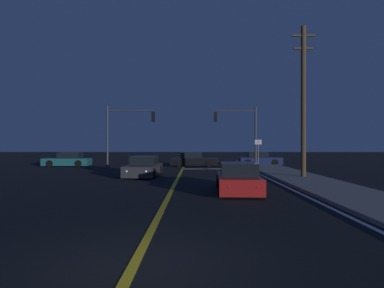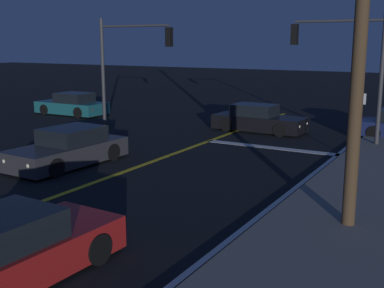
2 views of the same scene
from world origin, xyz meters
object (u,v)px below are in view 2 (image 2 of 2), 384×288
at_px(car_side_waiting_black, 258,120).
at_px(street_sign_corner, 357,115).
at_px(car_far_approaching_charcoal, 69,149).
at_px(utility_pole_right, 362,15).
at_px(car_following_oncoming_teal, 72,105).
at_px(car_lead_oncoming_red, 10,252).
at_px(traffic_signal_near_right, 347,56).
at_px(traffic_signal_far_left, 127,55).

distance_m(car_side_waiting_black, street_sign_corner, 6.82).
height_order(car_far_approaching_charcoal, utility_pole_right, utility_pole_right).
bearing_deg(street_sign_corner, car_following_oncoming_teal, 168.33).
bearing_deg(car_far_approaching_charcoal, car_lead_oncoming_red, 129.53).
xyz_separation_m(car_lead_oncoming_red, traffic_signal_near_right, (2.28, 15.88, 3.18)).
height_order(car_far_approaching_charcoal, car_following_oncoming_teal, same).
bearing_deg(car_far_approaching_charcoal, car_following_oncoming_teal, -44.70).
xyz_separation_m(traffic_signal_far_left, utility_pole_right, (13.03, -8.77, 1.19)).
xyz_separation_m(car_following_oncoming_teal, traffic_signal_far_left, (5.98, -2.24, 3.14)).
height_order(car_lead_oncoming_red, utility_pole_right, utility_pole_right).
distance_m(utility_pole_right, street_sign_corner, 8.15).
height_order(car_far_approaching_charcoal, car_lead_oncoming_red, same).
height_order(car_side_waiting_black, car_far_approaching_charcoal, same).
xyz_separation_m(car_following_oncoming_teal, car_lead_oncoming_red, (14.19, -16.72, -0.00)).
distance_m(car_side_waiting_black, car_following_oncoming_teal, 12.11).
bearing_deg(utility_pole_right, car_lead_oncoming_red, -130.11).
relative_size(car_side_waiting_black, traffic_signal_near_right, 0.82).
xyz_separation_m(car_far_approaching_charcoal, car_lead_oncoming_red, (5.38, -7.17, -0.00)).
bearing_deg(car_lead_oncoming_red, car_side_waiting_black, 99.58).
relative_size(car_far_approaching_charcoal, car_following_oncoming_teal, 1.04).
xyz_separation_m(car_side_waiting_black, traffic_signal_far_left, (-6.13, -2.46, 3.14)).
distance_m(car_side_waiting_black, traffic_signal_far_left, 7.31).
distance_m(traffic_signal_far_left, utility_pole_right, 15.75).
bearing_deg(street_sign_corner, traffic_signal_far_left, 173.13).
bearing_deg(street_sign_corner, car_far_approaching_charcoal, -146.08).
bearing_deg(street_sign_corner, car_lead_oncoming_red, -104.62).
bearing_deg(utility_pole_right, car_following_oncoming_teal, 149.93).
xyz_separation_m(car_side_waiting_black, traffic_signal_near_right, (4.36, -1.06, 3.18)).
bearing_deg(car_lead_oncoming_red, traffic_signal_far_left, 122.13).
xyz_separation_m(traffic_signal_near_right, street_sign_corner, (1.13, -2.80, -2.05)).
relative_size(utility_pole_right, street_sign_corner, 3.71).
bearing_deg(car_following_oncoming_teal, car_far_approaching_charcoal, -137.74).
bearing_deg(car_side_waiting_black, street_sign_corner, 56.49).
bearing_deg(car_following_oncoming_teal, traffic_signal_far_left, -110.94).
bearing_deg(car_far_approaching_charcoal, traffic_signal_far_left, -66.23).
height_order(car_side_waiting_black, traffic_signal_far_left, traffic_signal_far_left).
height_order(car_side_waiting_black, street_sign_corner, street_sign_corner).
distance_m(car_far_approaching_charcoal, car_following_oncoming_teal, 12.99).
xyz_separation_m(car_side_waiting_black, street_sign_corner, (5.50, -3.86, 1.14)).
height_order(car_lead_oncoming_red, street_sign_corner, street_sign_corner).
distance_m(car_lead_oncoming_red, traffic_signal_near_right, 16.36).
bearing_deg(traffic_signal_far_left, car_side_waiting_black, 21.90).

